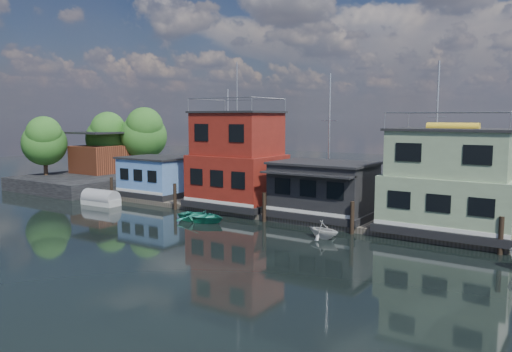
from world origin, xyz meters
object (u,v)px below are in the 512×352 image
Objects in this scene: dinghy_white at (323,229)px; houseboat_green at (450,183)px; dinghy_teal at (202,216)px; tarp_runabout at (101,199)px; houseboat_dark at (324,189)px; houseboat_red at (237,161)px; houseboat_blue at (156,176)px.

houseboat_green is at bearing -43.31° from dinghy_white.
dinghy_white is at bearing -89.46° from dinghy_teal.
houseboat_green is 2.25× the size of tarp_runabout.
tarp_runabout reaches higher than dinghy_teal.
houseboat_dark is at bearing -179.88° from houseboat_green.
houseboat_dark reaches higher than dinghy_white.
dinghy_white reaches higher than dinghy_teal.
houseboat_red is 1.41× the size of houseboat_green.
houseboat_green reaches higher than houseboat_dark.
dinghy_teal is (10.11, -5.38, -1.80)m from houseboat_blue.
houseboat_red is 3.18× the size of tarp_runabout.
houseboat_red reaches higher than dinghy_white.
houseboat_blue is 1.72× the size of tarp_runabout.
houseboat_green is at bearing 0.00° from houseboat_red.
tarp_runabout reaches higher than dinghy_white.
houseboat_green is at bearing 0.12° from houseboat_dark.
houseboat_blue is 0.86× the size of houseboat_dark.
houseboat_blue is 17.50m from houseboat_dark.
dinghy_teal is (-7.39, -5.36, -2.02)m from houseboat_dark.
houseboat_blue is 11.59m from dinghy_teal.
houseboat_red reaches higher than tarp_runabout.
houseboat_dark is (8.00, -0.02, -1.69)m from houseboat_red.
dinghy_teal is (-16.39, -5.38, -3.15)m from houseboat_green.
houseboat_dark is 5.84m from dinghy_white.
houseboat_blue is at bearing 60.24° from dinghy_teal.
houseboat_blue is at bearing -180.00° from houseboat_green.
houseboat_red is at bearing 20.50° from tarp_runabout.
houseboat_blue is at bearing 65.61° from tarp_runabout.
houseboat_dark is at bearing -0.14° from houseboat_red.
tarp_runabout is at bearing 99.18° from dinghy_white.
houseboat_blue is 20.64m from dinghy_white.
dinghy_teal is at bearing -4.93° from tarp_runabout.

